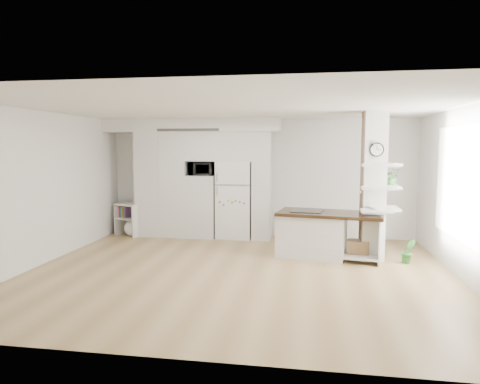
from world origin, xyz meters
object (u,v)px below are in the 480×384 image
object	(u,v)px
refrigerator	(235,200)
bookshelf	(130,222)
kitchen_island	(318,233)
floor_plant_a	(408,251)

from	to	relation	value
refrigerator	bookshelf	size ratio (longest dim) A/B	2.34
kitchen_island	floor_plant_a	distance (m)	1.61
floor_plant_a	bookshelf	bearing A→B (deg)	165.64
bookshelf	floor_plant_a	world-z (taller)	bookshelf
refrigerator	bookshelf	distance (m)	2.52
kitchen_island	bookshelf	size ratio (longest dim) A/B	2.71
kitchen_island	bookshelf	world-z (taller)	kitchen_island
refrigerator	kitchen_island	size ratio (longest dim) A/B	0.86
refrigerator	bookshelf	xyz separation A→B (m)	(-2.45, -0.20, -0.55)
refrigerator	bookshelf	world-z (taller)	refrigerator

